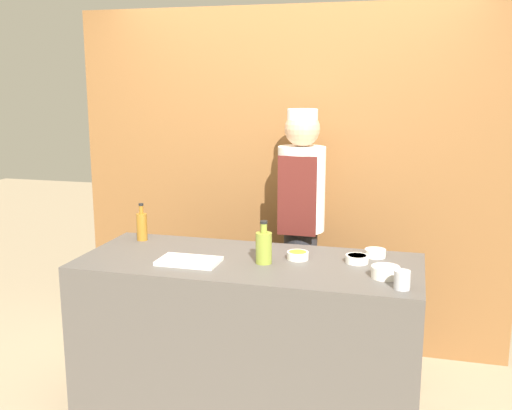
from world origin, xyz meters
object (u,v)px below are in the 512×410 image
at_px(bottle_oil, 264,247).
at_px(cup_steel, 402,280).
at_px(sauce_bowl_orange, 357,259).
at_px(cutting_board, 189,261).
at_px(sauce_bowl_yellow, 298,255).
at_px(chef_center, 301,225).
at_px(bottle_amber, 142,226).
at_px(sauce_bowl_white, 375,253).
at_px(sauce_bowl_purple, 385,271).

height_order(bottle_oil, cup_steel, bottle_oil).
height_order(sauce_bowl_orange, cutting_board, sauce_bowl_orange).
distance_m(sauce_bowl_yellow, cutting_board, 0.60).
distance_m(sauce_bowl_yellow, chef_center, 0.66).
bearing_deg(bottle_amber, chef_center, 29.18).
relative_size(sauce_bowl_yellow, cup_steel, 1.32).
distance_m(sauce_bowl_white, sauce_bowl_orange, 0.17).
bearing_deg(bottle_oil, sauce_bowl_white, 25.80).
distance_m(sauce_bowl_purple, cutting_board, 1.05).
distance_m(cutting_board, bottle_oil, 0.41).
bearing_deg(bottle_oil, bottle_amber, 162.40).
bearing_deg(bottle_amber, cup_steel, -17.46).
bearing_deg(sauce_bowl_yellow, bottle_amber, 171.65).
bearing_deg(chef_center, sauce_bowl_yellow, -80.56).
xyz_separation_m(cutting_board, bottle_amber, (-0.45, 0.37, 0.08)).
bearing_deg(sauce_bowl_white, cutting_board, -158.63).
bearing_deg(sauce_bowl_white, sauce_bowl_yellow, -159.02).
bearing_deg(chef_center, cutting_board, -117.20).
xyz_separation_m(sauce_bowl_yellow, bottle_oil, (-0.16, -0.12, 0.07)).
bearing_deg(cutting_board, sauce_bowl_yellow, 21.66).
xyz_separation_m(bottle_oil, chef_center, (0.06, 0.77, -0.06)).
xyz_separation_m(sauce_bowl_purple, cup_steel, (0.08, -0.15, 0.01)).
bearing_deg(sauce_bowl_orange, sauce_bowl_purple, -53.02).
xyz_separation_m(sauce_bowl_purple, sauce_bowl_orange, (-0.16, 0.22, -0.01)).
xyz_separation_m(sauce_bowl_yellow, chef_center, (-0.11, 0.65, 0.01)).
bearing_deg(sauce_bowl_yellow, chef_center, 99.44).
bearing_deg(bottle_amber, cutting_board, -39.18).
relative_size(sauce_bowl_orange, chef_center, 0.07).
xyz_separation_m(sauce_bowl_white, bottle_oil, (-0.58, -0.28, 0.07)).
bearing_deg(cutting_board, cup_steel, -6.47).
bearing_deg(sauce_bowl_yellow, sauce_bowl_purple, -22.15).
bearing_deg(sauce_bowl_orange, bottle_oil, -164.13).
height_order(cutting_board, cup_steel, cup_steel).
bearing_deg(bottle_oil, sauce_bowl_yellow, 36.31).
relative_size(sauce_bowl_purple, bottle_oil, 0.61).
bearing_deg(sauce_bowl_orange, sauce_bowl_white, 57.78).
xyz_separation_m(sauce_bowl_orange, bottle_oil, (-0.49, -0.14, 0.07)).
xyz_separation_m(sauce_bowl_white, cutting_board, (-0.97, -0.38, -0.01)).
height_order(sauce_bowl_purple, sauce_bowl_yellow, sauce_bowl_purple).
xyz_separation_m(sauce_bowl_white, bottle_amber, (-1.42, -0.01, 0.07)).
distance_m(sauce_bowl_orange, bottle_oil, 0.51).
bearing_deg(bottle_oil, sauce_bowl_purple, -6.83).
bearing_deg(chef_center, bottle_amber, -150.82).
relative_size(cutting_board, bottle_amber, 1.42).
relative_size(sauce_bowl_yellow, chef_center, 0.07).
bearing_deg(bottle_amber, sauce_bowl_orange, -5.56).
distance_m(bottle_oil, cup_steel, 0.77).
height_order(bottle_amber, cup_steel, bottle_amber).
xyz_separation_m(bottle_oil, cup_steel, (0.74, -0.23, -0.05)).
xyz_separation_m(sauce_bowl_purple, chef_center, (-0.60, 0.85, 0.00)).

